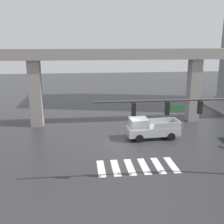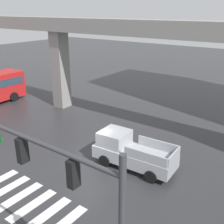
{
  "view_description": "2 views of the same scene",
  "coord_description": "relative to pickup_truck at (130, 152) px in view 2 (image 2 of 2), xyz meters",
  "views": [
    {
      "loc": [
        -4.05,
        -23.34,
        9.22
      ],
      "look_at": [
        -1.1,
        2.33,
        2.49
      ],
      "focal_mm": 43.23,
      "sensor_mm": 36.0,
      "label": 1
    },
    {
      "loc": [
        10.37,
        -11.52,
        9.25
      ],
      "look_at": [
        0.14,
        2.53,
        2.67
      ],
      "focal_mm": 43.8,
      "sensor_mm": 36.0,
      "label": 2
    }
  ],
  "objects": [
    {
      "name": "crosswalk_stripes",
      "position": [
        -2.5,
        -6.04,
        -0.98
      ],
      "size": [
        6.05,
        2.8,
        0.01
      ],
      "color": "silver",
      "rests_on": "ground"
    },
    {
      "name": "elevated_overpass",
      "position": [
        -2.5,
        5.54,
        6.27
      ],
      "size": [
        56.66,
        1.93,
        8.54
      ],
      "color": "gray",
      "rests_on": "ground"
    },
    {
      "name": "ground_plane",
      "position": [
        -2.5,
        -1.19,
        -0.99
      ],
      "size": [
        120.0,
        120.0,
        0.0
      ],
      "primitive_type": "plane",
      "color": "#2D2D30"
    },
    {
      "name": "traffic_signal_mast",
      "position": [
        1.24,
        -8.22,
        3.68
      ],
      "size": [
        10.89,
        0.32,
        6.2
      ],
      "color": "#38383D",
      "rests_on": "ground"
    },
    {
      "name": "pickup_truck",
      "position": [
        0.0,
        0.0,
        0.0
      ],
      "size": [
        5.19,
        2.28,
        2.08
      ],
      "color": "#A8AAAF",
      "rests_on": "ground"
    }
  ]
}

